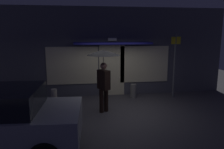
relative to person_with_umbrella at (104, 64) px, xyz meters
name	(u,v)px	position (x,y,z in m)	size (l,w,h in m)	color
ground_plane	(121,112)	(0.58, -0.12, -1.69)	(18.00, 18.00, 0.00)	#423F44
building_facade	(111,52)	(0.57, 2.22, 0.20)	(10.16, 1.00, 3.80)	#4C4C56
person_with_umbrella	(104,64)	(0.00, 0.00, 0.00)	(1.13, 1.13, 2.17)	black
street_sign_post	(175,62)	(3.13, 1.35, -0.19)	(0.40, 0.07, 2.66)	#595B60
sidewalk_bollard	(133,91)	(1.42, 1.51, -1.39)	(0.26, 0.26, 0.59)	slate
sidewalk_bollard_2	(54,96)	(-1.83, 1.29, -1.42)	(0.23, 0.23, 0.55)	#B2A899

